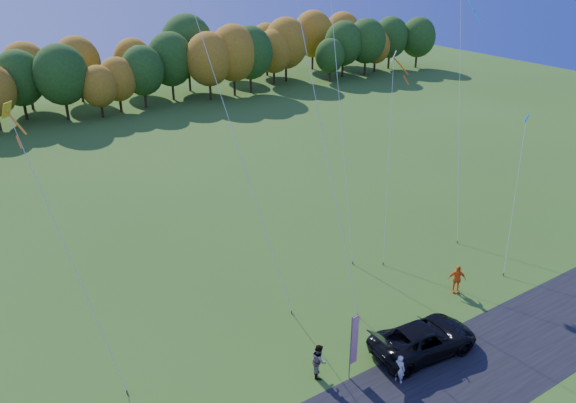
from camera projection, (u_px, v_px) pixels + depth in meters
ground at (350, 361)px, 29.62m from camera, size 160.00×160.00×0.00m
tree_line at (78, 117)px, 71.43m from camera, size 116.00×12.00×10.00m
black_suv at (424, 339)px, 30.01m from camera, size 6.29×3.43×1.67m
person_tailgate_a at (399, 369)px, 27.94m from camera, size 0.56×0.68×1.61m
person_tailgate_b at (319, 360)px, 28.31m from camera, size 1.06×1.14×1.87m
person_east at (457, 279)px, 35.15m from camera, size 1.18×1.01×1.90m
feather_flag at (354, 340)px, 27.64m from camera, size 0.50×0.11×3.79m
kite_delta_blue at (217, 83)px, 31.07m from camera, size 4.64×11.12×26.82m
kite_parafoil_orange at (332, 16)px, 37.28m from camera, size 5.65×11.83×31.68m
kite_delta_red at (307, 37)px, 30.89m from camera, size 2.64×9.62×24.07m
kite_parafoil_rainbow at (459, 108)px, 42.33m from camera, size 7.84×8.61×17.93m
kite_diamond_yellow at (68, 253)px, 26.72m from camera, size 2.61×7.14×13.80m
kite_diamond_white at (389, 157)px, 39.06m from camera, size 5.37×6.12×13.57m
kite_diamond_blue_low at (515, 195)px, 37.53m from camera, size 4.67×3.63×9.88m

